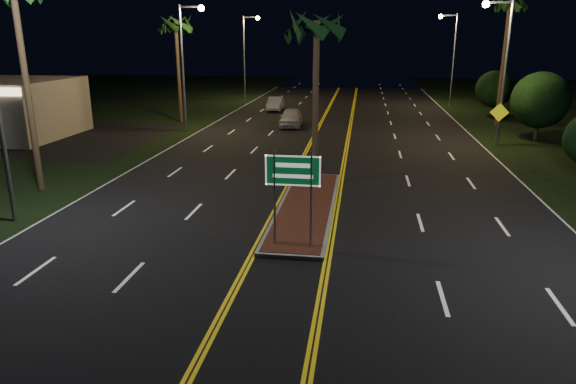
% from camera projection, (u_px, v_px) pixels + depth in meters
% --- Properties ---
extents(ground, '(120.00, 120.00, 0.00)m').
position_uv_depth(ground, '(279.00, 287.00, 14.55)').
color(ground, black).
rests_on(ground, ground).
extents(median_island, '(2.25, 10.25, 0.17)m').
position_uv_depth(median_island, '(306.00, 207.00, 21.16)').
color(median_island, gray).
rests_on(median_island, ground).
extents(highway_sign, '(1.80, 0.08, 3.20)m').
position_uv_depth(highway_sign, '(293.00, 180.00, 16.51)').
color(highway_sign, gray).
rests_on(highway_sign, ground).
extents(streetlight_left_near, '(1.91, 0.44, 9.00)m').
position_uv_depth(streetlight_left_near, '(1.00, 71.00, 18.16)').
color(streetlight_left_near, gray).
rests_on(streetlight_left_near, ground).
extents(streetlight_left_mid, '(1.91, 0.44, 9.00)m').
position_uv_depth(streetlight_left_mid, '(187.00, 54.00, 37.10)').
color(streetlight_left_mid, gray).
rests_on(streetlight_left_mid, ground).
extents(streetlight_left_far, '(1.91, 0.44, 9.00)m').
position_uv_depth(streetlight_left_far, '(247.00, 48.00, 56.05)').
color(streetlight_left_far, gray).
rests_on(streetlight_left_far, ground).
extents(streetlight_right_mid, '(1.91, 0.44, 9.00)m').
position_uv_depth(streetlight_right_mid, '(501.00, 56.00, 32.30)').
color(streetlight_right_mid, gray).
rests_on(streetlight_right_mid, ground).
extents(streetlight_right_far, '(1.91, 0.44, 9.00)m').
position_uv_depth(streetlight_right_far, '(451.00, 49.00, 51.25)').
color(streetlight_right_far, gray).
rests_on(streetlight_right_far, ground).
extents(palm_median, '(2.40, 2.40, 8.30)m').
position_uv_depth(palm_median, '(317.00, 26.00, 22.39)').
color(palm_median, '#382819').
rests_on(palm_median, ground).
extents(palm_left_far, '(2.40, 2.40, 8.80)m').
position_uv_depth(palm_left_far, '(176.00, 25.00, 40.59)').
color(palm_left_far, '#382819').
rests_on(palm_left_far, ground).
extents(palm_right_far, '(2.40, 2.40, 10.30)m').
position_uv_depth(palm_right_far, '(510.00, 5.00, 38.57)').
color(palm_right_far, '#382819').
rests_on(palm_right_far, ground).
extents(shrub_mid, '(3.78, 3.78, 4.62)m').
position_uv_depth(shrub_mid, '(540.00, 100.00, 34.58)').
color(shrub_mid, '#382819').
rests_on(shrub_mid, ground).
extents(shrub_far, '(3.24, 3.24, 3.96)m').
position_uv_depth(shrub_far, '(494.00, 89.00, 46.09)').
color(shrub_far, '#382819').
rests_on(shrub_far, ground).
extents(car_near, '(2.39, 5.07, 1.65)m').
position_uv_depth(car_near, '(291.00, 116.00, 40.54)').
color(car_near, '#B2B3B8').
rests_on(car_near, ground).
extents(car_far, '(2.03, 4.43, 1.45)m').
position_uv_depth(car_far, '(275.00, 103.00, 49.60)').
color(car_far, silver).
rests_on(car_far, ground).
extents(warning_sign, '(1.16, 0.10, 2.78)m').
position_uv_depth(warning_sign, '(499.00, 118.00, 32.80)').
color(warning_sign, gray).
rests_on(warning_sign, ground).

